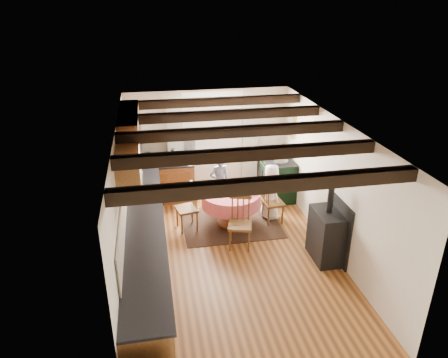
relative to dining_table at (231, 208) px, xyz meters
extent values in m
cube|color=#A56426|center=(-0.20, -1.12, -0.35)|extent=(3.60, 5.50, 0.00)
cube|color=white|center=(-0.20, -1.12, 2.05)|extent=(3.60, 5.50, 0.00)
cube|color=silver|center=(-0.20, 1.63, 0.85)|extent=(3.60, 0.00, 2.40)
cube|color=silver|center=(-0.20, -3.87, 0.85)|extent=(3.60, 0.00, 2.40)
cube|color=silver|center=(-2.00, -1.12, 0.85)|extent=(0.00, 5.50, 2.40)
cube|color=silver|center=(1.60, -1.12, 0.85)|extent=(0.00, 5.50, 2.40)
cube|color=black|center=(-0.20, -3.12, 1.96)|extent=(3.60, 0.16, 0.16)
cube|color=black|center=(-0.20, -2.12, 1.96)|extent=(3.60, 0.16, 0.16)
cube|color=black|center=(-0.20, -1.12, 1.96)|extent=(3.60, 0.16, 0.16)
cube|color=black|center=(-0.20, -0.12, 1.96)|extent=(3.60, 0.16, 0.16)
cube|color=black|center=(-0.20, 0.88, 1.96)|extent=(3.60, 0.16, 0.16)
cube|color=beige|center=(-1.98, -0.82, 0.85)|extent=(0.02, 4.50, 0.55)
cube|color=beige|center=(-1.20, 1.61, 0.85)|extent=(1.40, 0.02, 0.55)
cube|color=brown|center=(-1.70, -1.12, 0.09)|extent=(0.60, 5.30, 0.88)
cube|color=brown|center=(-1.25, 1.33, 0.09)|extent=(1.30, 0.60, 0.88)
cube|color=black|center=(-1.68, -1.12, 0.55)|extent=(0.64, 5.30, 0.04)
cube|color=black|center=(-1.25, 1.31, 0.55)|extent=(1.30, 0.64, 0.04)
cube|color=brown|center=(-1.83, 0.08, 1.60)|extent=(0.34, 1.80, 0.90)
cube|color=brown|center=(-1.83, -1.42, 1.55)|extent=(0.34, 0.90, 0.70)
cube|color=white|center=(-0.10, 1.62, 1.25)|extent=(1.34, 0.03, 1.54)
cube|color=white|center=(-0.10, 1.62, 1.25)|extent=(1.20, 0.01, 1.40)
cube|color=#B8C69F|center=(-0.95, 1.53, 0.75)|extent=(0.35, 0.10, 2.10)
cube|color=#B8C69F|center=(0.75, 1.53, 0.75)|extent=(0.35, 0.10, 2.10)
cylinder|color=black|center=(-0.10, 1.53, 1.85)|extent=(2.00, 0.03, 0.03)
cube|color=gold|center=(1.57, 1.18, 1.35)|extent=(0.04, 0.50, 0.60)
cylinder|color=silver|center=(0.85, 1.60, 1.35)|extent=(0.30, 0.02, 0.30)
cube|color=black|center=(0.00, 0.00, -0.35)|extent=(1.94, 1.51, 0.01)
imported|color=#45525F|center=(-0.10, 0.73, 0.26)|extent=(0.50, 0.39, 1.23)
imported|color=white|center=(0.85, 0.12, 0.23)|extent=(0.46, 0.62, 1.17)
imported|color=silver|center=(0.27, 0.28, 0.38)|extent=(0.26, 0.26, 0.05)
imported|color=silver|center=(0.39, -0.11, 0.38)|extent=(0.26, 0.26, 0.06)
imported|color=silver|center=(-0.18, 0.19, 0.40)|extent=(0.14, 0.14, 0.09)
cylinder|color=#262628|center=(-1.57, 1.28, 0.70)|extent=(0.15, 0.15, 0.26)
cylinder|color=#262628|center=(-1.09, 1.34, 0.66)|extent=(0.17, 0.17, 0.19)
cylinder|color=#262628|center=(-1.01, 1.35, 0.71)|extent=(0.10, 0.10, 0.28)
camera|label=1|loc=(-1.48, -7.21, 3.93)|focal=33.33mm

